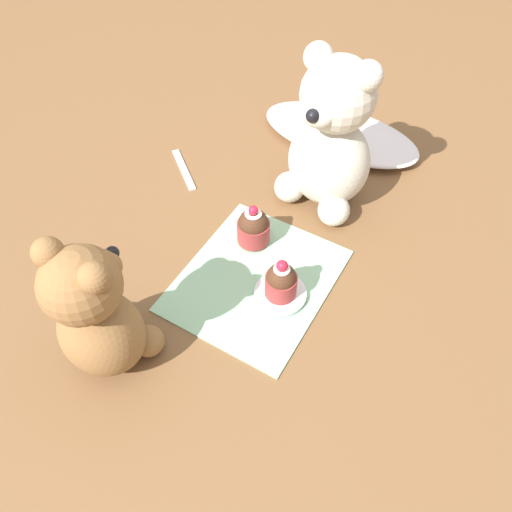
{
  "coord_description": "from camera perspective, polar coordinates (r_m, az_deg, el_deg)",
  "views": [
    {
      "loc": [
        0.21,
        -0.37,
        0.58
      ],
      "look_at": [
        0.0,
        0.0,
        0.06
      ],
      "focal_mm": 35.0,
      "sensor_mm": 36.0,
      "label": 1
    }
  ],
  "objects": [
    {
      "name": "ground_plane",
      "position": [
        0.72,
        0.0,
        -2.83
      ],
      "size": [
        4.0,
        4.0,
        0.0
      ],
      "primitive_type": "plane",
      "color": "brown"
    },
    {
      "name": "cupcake_near_tan_bear",
      "position": [
        0.67,
        2.88,
        -2.86
      ],
      "size": [
        0.04,
        0.04,
        0.07
      ],
      "color": "#993333",
      "rests_on": "saucer_plate"
    },
    {
      "name": "teddy_bear_cream",
      "position": [
        0.76,
        8.51,
        12.92
      ],
      "size": [
        0.14,
        0.14,
        0.25
      ],
      "rotation": [
        0.0,
        0.0,
        -0.14
      ],
      "color": "beige",
      "rests_on": "ground_plane"
    },
    {
      "name": "teaspoon",
      "position": [
        0.89,
        -8.27,
        9.82
      ],
      "size": [
        0.09,
        0.08,
        0.01
      ],
      "primitive_type": "cube",
      "rotation": [
        0.0,
        0.0,
        5.61
      ],
      "color": "silver",
      "rests_on": "ground_plane"
    },
    {
      "name": "tulle_cloth",
      "position": [
        0.95,
        9.57,
        13.68
      ],
      "size": [
        0.3,
        0.14,
        0.03
      ],
      "primitive_type": "ellipsoid",
      "color": "silver",
      "rests_on": "ground_plane"
    },
    {
      "name": "knitted_placemat",
      "position": [
        0.72,
        0.0,
        -2.68
      ],
      "size": [
        0.2,
        0.24,
        0.01
      ],
      "primitive_type": "cube",
      "color": "#8EBC99",
      "rests_on": "ground_plane"
    },
    {
      "name": "teddy_bear_tan",
      "position": [
        0.6,
        -17.73,
        -6.41
      ],
      "size": [
        0.11,
        0.11,
        0.21
      ],
      "rotation": [
        0.0,
        0.0,
        3.14
      ],
      "color": "olive",
      "rests_on": "ground_plane"
    },
    {
      "name": "saucer_plate",
      "position": [
        0.7,
        2.79,
        -4.29
      ],
      "size": [
        0.07,
        0.07,
        0.01
      ],
      "primitive_type": "cylinder",
      "color": "silver",
      "rests_on": "knitted_placemat"
    },
    {
      "name": "cupcake_near_cream_bear",
      "position": [
        0.74,
        -0.3,
        3.33
      ],
      "size": [
        0.05,
        0.05,
        0.07
      ],
      "color": "#993333",
      "rests_on": "knitted_placemat"
    }
  ]
}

